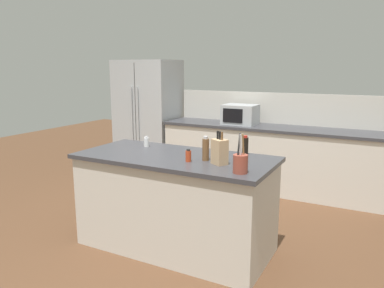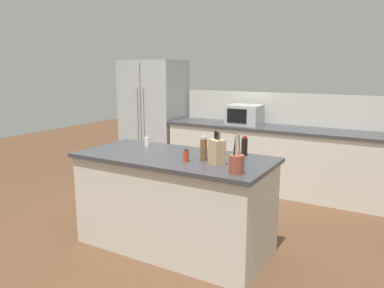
# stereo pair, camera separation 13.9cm
# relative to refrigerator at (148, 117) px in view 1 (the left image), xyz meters

# --- Properties ---
(ground_plane) EXTENTS (14.00, 14.00, 0.00)m
(ground_plane) POSITION_rel_refrigerator_xyz_m (1.85, -2.25, -0.94)
(ground_plane) COLOR brown
(back_counter_run) EXTENTS (3.22, 0.66, 0.94)m
(back_counter_run) POSITION_rel_refrigerator_xyz_m (2.15, -0.05, -0.47)
(back_counter_run) COLOR beige
(back_counter_run) RESTS_ON ground_plane
(wall_backsplash) EXTENTS (3.18, 0.03, 0.46)m
(wall_backsplash) POSITION_rel_refrigerator_xyz_m (2.15, 0.27, 0.23)
(wall_backsplash) COLOR beige
(wall_backsplash) RESTS_ON back_counter_run
(kitchen_island) EXTENTS (1.91, 0.89, 0.94)m
(kitchen_island) POSITION_rel_refrigerator_xyz_m (1.85, -2.25, -0.47)
(kitchen_island) COLOR beige
(kitchen_island) RESTS_ON ground_plane
(refrigerator) EXTENTS (1.00, 0.75, 1.89)m
(refrigerator) POSITION_rel_refrigerator_xyz_m (0.00, 0.00, 0.00)
(refrigerator) COLOR #ADB2B7
(refrigerator) RESTS_ON ground_plane
(microwave) EXTENTS (0.48, 0.39, 0.29)m
(microwave) POSITION_rel_refrigerator_xyz_m (1.68, -0.05, 0.14)
(microwave) COLOR #ADB2B7
(microwave) RESTS_ON back_counter_run
(knife_block) EXTENTS (0.16, 0.15, 0.29)m
(knife_block) POSITION_rel_refrigerator_xyz_m (2.36, -2.35, 0.11)
(knife_block) COLOR tan
(knife_block) RESTS_ON kitchen_island
(utensil_crock) EXTENTS (0.12, 0.12, 0.32)m
(utensil_crock) POSITION_rel_refrigerator_xyz_m (2.61, -2.52, 0.08)
(utensil_crock) COLOR brown
(utensil_crock) RESTS_ON kitchen_island
(spice_jar_paprika) EXTENTS (0.05, 0.05, 0.11)m
(spice_jar_paprika) POSITION_rel_refrigerator_xyz_m (2.07, -2.39, 0.05)
(spice_jar_paprika) COLOR #B73D1E
(spice_jar_paprika) RESTS_ON kitchen_island
(salt_shaker) EXTENTS (0.05, 0.05, 0.11)m
(salt_shaker) POSITION_rel_refrigerator_xyz_m (1.37, -2.04, 0.05)
(salt_shaker) COLOR silver
(salt_shaker) RESTS_ON kitchen_island
(soy_sauce_bottle) EXTENTS (0.06, 0.06, 0.19)m
(soy_sauce_bottle) POSITION_rel_refrigerator_xyz_m (2.43, -1.91, 0.08)
(soy_sauce_bottle) COLOR black
(soy_sauce_bottle) RESTS_ON kitchen_island
(pepper_grinder) EXTENTS (0.06, 0.06, 0.22)m
(pepper_grinder) POSITION_rel_refrigerator_xyz_m (2.19, -2.28, 0.10)
(pepper_grinder) COLOR brown
(pepper_grinder) RESTS_ON kitchen_island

